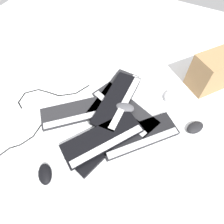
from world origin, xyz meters
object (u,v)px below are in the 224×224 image
(cardboard_box, at_px, (212,72))
(keyboard_6, at_px, (103,139))
(mouse_1, at_px, (125,107))
(mouse_2, at_px, (195,127))
(keyboard_0, at_px, (104,139))
(keyboard_4, at_px, (78,112))
(keyboard_2, at_px, (124,108))
(keyboard_5, at_px, (117,100))
(keyboard_1, at_px, (139,136))
(keyboard_3, at_px, (114,95))
(mouse_0, at_px, (45,174))
(mouse_3, at_px, (170,95))

(cardboard_box, bearing_deg, keyboard_6, -29.40)
(mouse_1, xyz_separation_m, mouse_2, (-0.08, 0.41, -0.03))
(keyboard_6, bearing_deg, cardboard_box, 150.60)
(keyboard_0, xyz_separation_m, keyboard_4, (-0.09, -0.23, 0.00))
(keyboard_0, xyz_separation_m, keyboard_2, (-0.24, 0.01, 0.00))
(keyboard_4, relative_size, keyboard_5, 0.93)
(keyboard_1, relative_size, keyboard_6, 0.95)
(keyboard_1, distance_m, mouse_1, 0.19)
(keyboard_3, distance_m, keyboard_6, 0.33)
(keyboard_0, height_order, cardboard_box, cardboard_box)
(keyboard_0, relative_size, mouse_0, 4.21)
(keyboard_2, height_order, mouse_2, mouse_2)
(keyboard_1, relative_size, keyboard_2, 0.93)
(keyboard_0, relative_size, keyboard_1, 1.07)
(mouse_1, height_order, mouse_2, mouse_1)
(keyboard_6, bearing_deg, keyboard_0, -173.87)
(keyboard_0, relative_size, mouse_1, 4.21)
(keyboard_6, distance_m, mouse_2, 0.53)
(keyboard_1, distance_m, keyboard_3, 0.32)
(keyboard_2, xyz_separation_m, mouse_2, (-0.07, 0.42, 0.01))
(keyboard_3, bearing_deg, mouse_2, 90.45)
(keyboard_3, relative_size, mouse_3, 4.02)
(keyboard_2, height_order, keyboard_6, keyboard_6)
(keyboard_1, distance_m, mouse_3, 0.36)
(keyboard_5, bearing_deg, keyboard_2, 73.18)
(mouse_1, xyz_separation_m, cardboard_box, (-0.46, 0.38, 0.07))
(keyboard_2, height_order, mouse_1, mouse_1)
(keyboard_2, bearing_deg, keyboard_3, -121.57)
(keyboard_3, height_order, mouse_0, mouse_0)
(mouse_2, distance_m, mouse_3, 0.26)
(keyboard_0, distance_m, mouse_2, 0.53)
(keyboard_5, distance_m, keyboard_6, 0.28)
(keyboard_3, height_order, keyboard_5, keyboard_5)
(keyboard_0, bearing_deg, mouse_1, 175.67)
(keyboard_2, bearing_deg, mouse_3, 137.07)
(keyboard_2, bearing_deg, keyboard_1, 50.02)
(keyboard_3, distance_m, mouse_2, 0.52)
(keyboard_6, distance_m, mouse_0, 0.34)
(keyboard_1, height_order, keyboard_2, same)
(keyboard_6, xyz_separation_m, mouse_1, (-0.24, 0.02, 0.01))
(cardboard_box, bearing_deg, keyboard_1, -22.19)
(keyboard_4, bearing_deg, cardboard_box, 134.03)
(keyboard_3, relative_size, keyboard_4, 1.06)
(keyboard_2, xyz_separation_m, mouse_0, (0.55, -0.17, 0.01))
(keyboard_3, height_order, keyboard_6, keyboard_6)
(keyboard_2, distance_m, mouse_1, 0.04)
(keyboard_2, relative_size, mouse_2, 4.23)
(keyboard_2, bearing_deg, keyboard_5, -106.82)
(mouse_0, height_order, mouse_2, same)
(keyboard_4, bearing_deg, keyboard_5, 134.26)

